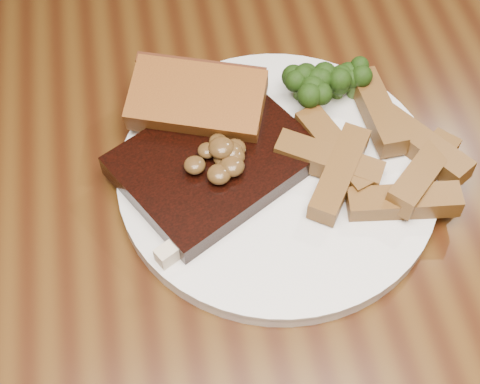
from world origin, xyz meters
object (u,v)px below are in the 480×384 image
at_px(potato_wedges, 359,158).
at_px(steak, 215,162).
at_px(plate, 277,175).
at_px(garlic_bread, 198,115).
at_px(dining_table, 228,249).

bearing_deg(potato_wedges, steak, 171.56).
bearing_deg(plate, potato_wedges, -5.05).
xyz_separation_m(plate, garlic_bread, (-0.06, 0.07, 0.02)).
distance_m(dining_table, steak, 0.12).
bearing_deg(potato_wedges, plate, 174.95).
relative_size(dining_table, potato_wedges, 13.25).
bearing_deg(plate, dining_table, -165.82).
bearing_deg(dining_table, plate, 14.18).
relative_size(dining_table, steak, 10.14).
distance_m(dining_table, garlic_bread, 0.14).
relative_size(plate, steak, 1.79).
distance_m(plate, garlic_bread, 0.09).
bearing_deg(plate, garlic_bread, 132.71).
distance_m(steak, garlic_bread, 0.05).
distance_m(dining_table, plate, 0.11).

